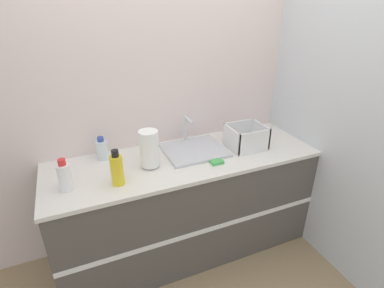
{
  "coord_description": "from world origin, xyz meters",
  "views": [
    {
      "loc": [
        -0.74,
        -1.54,
        1.99
      ],
      "look_at": [
        0.04,
        0.3,
        1.01
      ],
      "focal_mm": 28.0,
      "sensor_mm": 36.0,
      "label": 1
    }
  ],
  "objects_px": {
    "paper_towel_roll": "(149,149)",
    "bottle_yellow": "(117,169)",
    "sink": "(194,149)",
    "dish_rack": "(246,139)",
    "bottle_clear": "(102,149)",
    "bottle_white_spray": "(65,176)"
  },
  "relations": [
    {
      "from": "bottle_clear",
      "to": "bottle_white_spray",
      "type": "relative_size",
      "value": 0.82
    },
    {
      "from": "dish_rack",
      "to": "sink",
      "type": "bearing_deg",
      "value": 166.01
    },
    {
      "from": "sink",
      "to": "dish_rack",
      "type": "xyz_separation_m",
      "value": [
        0.41,
        -0.1,
        0.06
      ]
    },
    {
      "from": "paper_towel_roll",
      "to": "bottle_clear",
      "type": "bearing_deg",
      "value": 140.48
    },
    {
      "from": "bottle_clear",
      "to": "bottle_yellow",
      "type": "xyz_separation_m",
      "value": [
        0.04,
        -0.39,
        0.03
      ]
    },
    {
      "from": "sink",
      "to": "bottle_white_spray",
      "type": "height_order",
      "value": "sink"
    },
    {
      "from": "paper_towel_roll",
      "to": "bottle_yellow",
      "type": "relative_size",
      "value": 1.11
    },
    {
      "from": "sink",
      "to": "dish_rack",
      "type": "height_order",
      "value": "sink"
    },
    {
      "from": "paper_towel_roll",
      "to": "dish_rack",
      "type": "height_order",
      "value": "paper_towel_roll"
    },
    {
      "from": "dish_rack",
      "to": "bottle_yellow",
      "type": "height_order",
      "value": "bottle_yellow"
    },
    {
      "from": "paper_towel_roll",
      "to": "bottle_white_spray",
      "type": "bearing_deg",
      "value": -172.13
    },
    {
      "from": "sink",
      "to": "paper_towel_roll",
      "type": "distance_m",
      "value": 0.42
    },
    {
      "from": "paper_towel_roll",
      "to": "dish_rack",
      "type": "bearing_deg",
      "value": -0.29
    },
    {
      "from": "bottle_white_spray",
      "to": "bottle_yellow",
      "type": "bearing_deg",
      "value": -11.51
    },
    {
      "from": "sink",
      "to": "bottle_yellow",
      "type": "distance_m",
      "value": 0.69
    },
    {
      "from": "paper_towel_roll",
      "to": "bottle_yellow",
      "type": "height_order",
      "value": "paper_towel_roll"
    },
    {
      "from": "bottle_clear",
      "to": "bottle_yellow",
      "type": "bearing_deg",
      "value": -83.52
    },
    {
      "from": "paper_towel_roll",
      "to": "bottle_yellow",
      "type": "bearing_deg",
      "value": -150.95
    },
    {
      "from": "sink",
      "to": "bottle_clear",
      "type": "relative_size",
      "value": 2.61
    },
    {
      "from": "sink",
      "to": "dish_rack",
      "type": "distance_m",
      "value": 0.43
    },
    {
      "from": "paper_towel_roll",
      "to": "bottle_yellow",
      "type": "distance_m",
      "value": 0.29
    },
    {
      "from": "bottle_white_spray",
      "to": "sink",
      "type": "bearing_deg",
      "value": 10.52
    }
  ]
}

